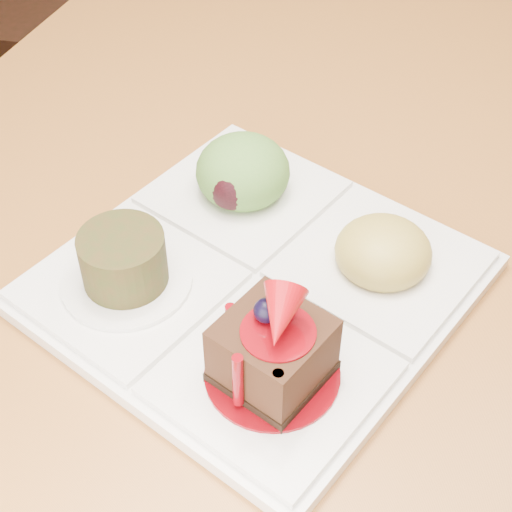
% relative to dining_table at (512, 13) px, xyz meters
% --- Properties ---
extents(ground, '(6.00, 6.00, 0.00)m').
position_rel_dining_table_xyz_m(ground, '(0.00, 0.00, -0.68)').
color(ground, brown).
extents(dining_table, '(1.00, 1.80, 0.75)m').
position_rel_dining_table_xyz_m(dining_table, '(0.00, 0.00, 0.00)').
color(dining_table, '#A26229').
rests_on(dining_table, ground).
extents(sampler_plate, '(0.36, 0.36, 0.11)m').
position_rel_dining_table_xyz_m(sampler_plate, '(-0.11, -0.66, 0.09)').
color(sampler_plate, white).
rests_on(sampler_plate, dining_table).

